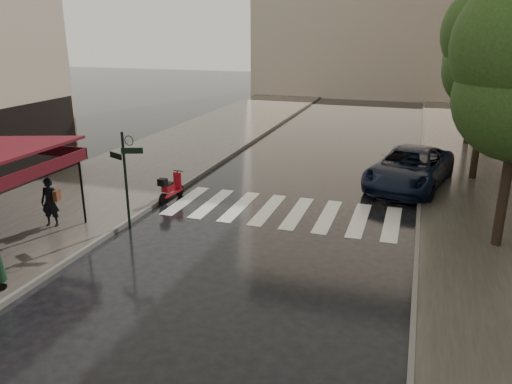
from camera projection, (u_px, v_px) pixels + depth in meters
The scene contains 12 objects.
ground at pixel (108, 277), 12.70m from camera, with size 120.00×120.00×0.00m, color black.
sidewalk_near at pixel (169, 154), 24.83m from camera, with size 6.00×60.00×0.12m, color #38332D.
sidewalk_far at pixel (492, 181), 20.48m from camera, with size 5.50×60.00×0.12m, color #38332D.
curb_near at pixel (226, 158), 23.93m from camera, with size 0.12×60.00×0.16m, color #595651.
curb_far at pixel (420, 174), 21.30m from camera, with size 0.12×60.00×0.16m, color #595651.
crosswalk at pixel (282, 211), 17.23m from camera, with size 7.85×3.20×0.01m.
signpost at pixel (125, 173), 15.18m from camera, with size 1.17×0.29×3.10m.
tree_mid at pixel (492, 40), 18.96m from camera, with size 3.80×3.80×8.34m.
tree_far at pixel (480, 40), 25.26m from camera, with size 3.80×3.80×8.16m.
pedestrian_with_umbrella at pixel (47, 177), 15.19m from camera, with size 1.10×1.11×2.39m.
scooter at pixel (171, 188), 18.16m from camera, with size 0.47×1.52×1.00m.
parked_car at pixel (410, 168), 19.65m from camera, with size 2.56×5.55×1.54m, color black.
Camera 1 is at (7.13, -9.63, 6.04)m, focal length 35.00 mm.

